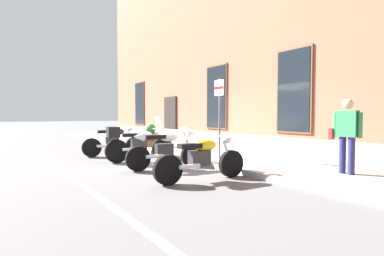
# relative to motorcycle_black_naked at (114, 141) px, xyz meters

# --- Properties ---
(ground_plane) EXTENTS (140.00, 140.00, 0.00)m
(ground_plane) POSITION_rel_motorcycle_black_naked_xyz_m (2.43, 1.19, -0.49)
(ground_plane) COLOR #4C4C4F
(sidewalk) EXTENTS (30.93, 2.78, 0.14)m
(sidewalk) POSITION_rel_motorcycle_black_naked_xyz_m (2.43, 2.58, -0.42)
(sidewalk) COLOR gray
(sidewalk) RESTS_ON ground_plane
(lane_stripe) EXTENTS (30.93, 0.12, 0.01)m
(lane_stripe) POSITION_rel_motorcycle_black_naked_xyz_m (2.43, -2.01, -0.49)
(lane_stripe) COLOR silver
(lane_stripe) RESTS_ON ground_plane
(brick_pub_facade) EXTENTS (24.93, 5.62, 10.89)m
(brick_pub_facade) POSITION_rel_motorcycle_black_naked_xyz_m (2.43, 6.72, 4.95)
(brick_pub_facade) COLOR brown
(brick_pub_facade) RESTS_ON ground_plane
(motorcycle_black_naked) EXTENTS (0.62, 2.05, 1.00)m
(motorcycle_black_naked) POSITION_rel_motorcycle_black_naked_xyz_m (0.00, 0.00, 0.00)
(motorcycle_black_naked) COLOR black
(motorcycle_black_naked) RESTS_ON ground_plane
(motorcycle_silver_touring) EXTENTS (0.68, 2.08, 1.33)m
(motorcycle_silver_touring) POSITION_rel_motorcycle_black_naked_xyz_m (1.60, 0.11, 0.06)
(motorcycle_silver_touring) COLOR black
(motorcycle_silver_touring) RESTS_ON ground_plane
(motorcycle_white_sport) EXTENTS (0.62, 2.10, 1.07)m
(motorcycle_white_sport) POSITION_rel_motorcycle_black_naked_xyz_m (3.14, 0.30, 0.09)
(motorcycle_white_sport) COLOR black
(motorcycle_white_sport) RESTS_ON ground_plane
(motorcycle_yellow_naked) EXTENTS (0.62, 2.15, 0.93)m
(motorcycle_yellow_naked) POSITION_rel_motorcycle_black_naked_xyz_m (4.77, 0.15, -0.02)
(motorcycle_yellow_naked) COLOR black
(motorcycle_yellow_naked) RESTS_ON ground_plane
(pedestrian_striped_shirt) EXTENTS (0.66, 0.22, 1.57)m
(pedestrian_striped_shirt) POSITION_rel_motorcycle_black_naked_xyz_m (6.47, 2.64, 0.52)
(pedestrian_striped_shirt) COLOR #1E1E4C
(pedestrian_striped_shirt) RESTS_ON sidewalk
(parking_sign) EXTENTS (0.36, 0.07, 2.25)m
(parking_sign) POSITION_rel_motorcycle_black_naked_xyz_m (3.26, 1.88, 1.11)
(parking_sign) COLOR #4C4C51
(parking_sign) RESTS_ON sidewalk
(barrel_planter) EXTENTS (0.64, 0.64, 0.90)m
(barrel_planter) POSITION_rel_motorcycle_black_naked_xyz_m (-0.80, 1.78, 0.02)
(barrel_planter) COLOR brown
(barrel_planter) RESTS_ON sidewalk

